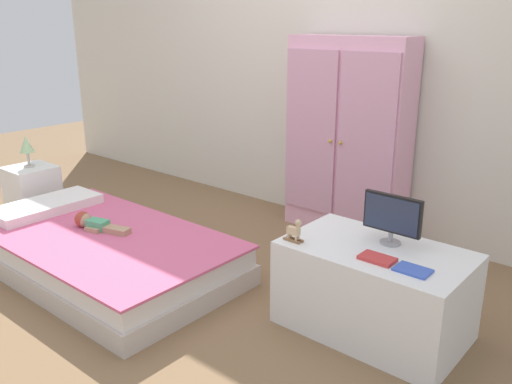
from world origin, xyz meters
name	(u,v)px	position (x,y,z in m)	size (l,w,h in m)	color
ground_plane	(166,287)	(0.00, 0.00, -0.01)	(10.00, 10.00, 0.02)	brown
back_wall	(326,36)	(0.00, 1.57, 1.35)	(6.40, 0.05, 2.70)	silver
bed	(104,252)	(-0.43, -0.11, 0.12)	(1.67, 0.96, 0.24)	beige
pillow	(46,206)	(-1.07, -0.11, 0.27)	(0.32, 0.69, 0.06)	white
doll	(92,222)	(-0.55, -0.10, 0.28)	(0.39, 0.17, 0.10)	#4CA375
nightstand	(33,195)	(-1.53, 0.04, 0.22)	(0.32, 0.32, 0.43)	white
table_lamp	(27,146)	(-1.53, 0.04, 0.59)	(0.10, 0.10, 0.23)	#B7B2AD
wardrobe	(347,138)	(0.33, 1.39, 0.68)	(0.86, 0.30, 1.36)	#EFADCC
tv_stand	(374,290)	(1.13, 0.36, 0.22)	(0.86, 0.53, 0.44)	white
tv_monitor	(392,216)	(1.15, 0.45, 0.58)	(0.29, 0.10, 0.24)	#99999E
rocking_horse_toy	(295,231)	(0.78, 0.17, 0.49)	(0.10, 0.04, 0.12)	#8E6642
book_red	(377,259)	(1.19, 0.24, 0.45)	(0.16, 0.10, 0.02)	#CC3838
book_blue	(413,270)	(1.36, 0.24, 0.44)	(0.15, 0.11, 0.01)	blue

